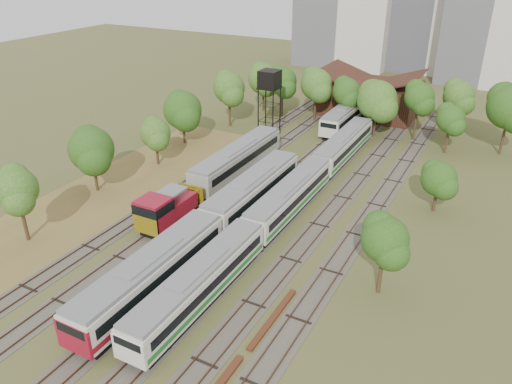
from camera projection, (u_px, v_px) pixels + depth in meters
The scene contains 14 objects.
ground at pixel (171, 304), 40.77m from camera, with size 240.00×240.00×0.00m, color #475123.
dry_grass_patch at pixel (82, 213), 54.68m from camera, with size 14.00×60.00×0.04m, color brown.
tracks at pixel (291, 186), 60.78m from camera, with size 24.60×80.00×0.19m.
railcar_red_set at pixel (209, 227), 47.84m from camera, with size 3.13×34.58×3.88m.
railcar_green_set at pixel (290, 197), 54.00m from camera, with size 2.81×52.08×3.48m.
railcar_rear at pixel (346, 116), 79.43m from camera, with size 2.98×16.08×3.69m.
shunter_locomotive at pixel (164, 211), 51.08m from camera, with size 3.03×8.11×3.97m.
old_grey_coach at pixel (238, 160), 62.83m from camera, with size 3.08×18.00×3.81m.
water_tower at pixel (270, 81), 73.35m from camera, with size 2.88×2.88×9.99m.
rail_pile_far at pixel (273, 318), 39.05m from camera, with size 0.49×7.79×0.25m, color #5C2D1A.
maintenance_shed at pixel (369, 97), 85.69m from camera, with size 16.45×11.55×7.58m.
tree_band_left at pixel (137, 132), 62.94m from camera, with size 7.22×53.37×8.74m.
tree_band_far at pixel (372, 93), 76.31m from camera, with size 44.44×10.83×9.85m.
tree_band_right at pixel (431, 168), 53.99m from camera, with size 5.74×39.45×7.16m.
Camera 1 is at (21.46, -25.30, 26.36)m, focal length 35.00 mm.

